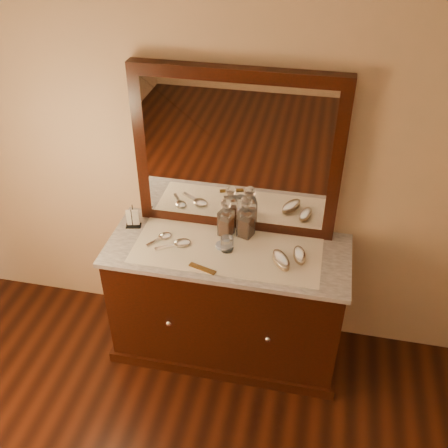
{
  "coord_description": "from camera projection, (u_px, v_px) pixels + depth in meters",
  "views": [
    {
      "loc": [
        0.47,
        -0.37,
        2.75
      ],
      "look_at": [
        0.0,
        1.85,
        1.1
      ],
      "focal_mm": 41.36,
      "sensor_mm": 36.0,
      "label": 1
    }
  ],
  "objects": [
    {
      "name": "mirror_frame",
      "position": [
        237.0,
        154.0,
        2.94
      ],
      "size": [
        1.2,
        0.08,
        1.0
      ],
      "primitive_type": "cube",
      "color": "black",
      "rests_on": "marble_top"
    },
    {
      "name": "hand_mirror_inner",
      "position": [
        179.0,
        244.0,
        3.05
      ],
      "size": [
        0.21,
        0.17,
        0.02
      ],
      "color": "silver",
      "rests_on": "lace_runner"
    },
    {
      "name": "knob_right",
      "position": [
        268.0,
        339.0,
        2.99
      ],
      "size": [
        0.04,
        0.04,
        0.04
      ],
      "primitive_type": "sphere",
      "color": "silver",
      "rests_on": "dresser_cabinet"
    },
    {
      "name": "lace_runner",
      "position": [
        227.0,
        250.0,
        3.02
      ],
      "size": [
        1.1,
        0.45,
        0.0
      ],
      "primitive_type": "cube",
      "color": "silver",
      "rests_on": "marble_top"
    },
    {
      "name": "decanter_right",
      "position": [
        246.0,
        221.0,
        3.07
      ],
      "size": [
        0.11,
        0.11,
        0.28
      ],
      "color": "#954415",
      "rests_on": "lace_runner"
    },
    {
      "name": "mirror_glass",
      "position": [
        235.0,
        157.0,
        2.91
      ],
      "size": [
        1.06,
        0.01,
        0.86
      ],
      "primitive_type": "cube",
      "color": "white",
      "rests_on": "marble_top"
    },
    {
      "name": "hand_mirror_outer",
      "position": [
        163.0,
        237.0,
        3.11
      ],
      "size": [
        0.14,
        0.18,
        0.02
      ],
      "color": "silver",
      "rests_on": "lace_runner"
    },
    {
      "name": "dresser_cabinet",
      "position": [
        227.0,
        302.0,
        3.29
      ],
      "size": [
        1.4,
        0.55,
        0.82
      ],
      "primitive_type": "cube",
      "color": "black",
      "rests_on": "floor"
    },
    {
      "name": "marble_top",
      "position": [
        228.0,
        251.0,
        3.04
      ],
      "size": [
        1.44,
        0.59,
        0.03
      ],
      "primitive_type": "cube",
      "color": "silver",
      "rests_on": "dresser_cabinet"
    },
    {
      "name": "brush_far",
      "position": [
        299.0,
        255.0,
        2.95
      ],
      "size": [
        0.1,
        0.16,
        0.04
      ],
      "color": "#927959",
      "rests_on": "lace_runner"
    },
    {
      "name": "decanter_left",
      "position": [
        226.0,
        221.0,
        3.09
      ],
      "size": [
        0.1,
        0.1,
        0.26
      ],
      "color": "#954415",
      "rests_on": "lace_runner"
    },
    {
      "name": "brush_near",
      "position": [
        281.0,
        260.0,
        2.91
      ],
      "size": [
        0.15,
        0.19,
        0.05
      ],
      "color": "#927959",
      "rests_on": "lace_runner"
    },
    {
      "name": "knob_left",
      "position": [
        169.0,
        323.0,
        3.09
      ],
      "size": [
        0.04,
        0.04,
        0.04
      ],
      "primitive_type": "sphere",
      "color": "silver",
      "rests_on": "dresser_cabinet"
    },
    {
      "name": "napkin_rack",
      "position": [
        133.0,
        219.0,
        3.19
      ],
      "size": [
        0.1,
        0.08,
        0.14
      ],
      "color": "black",
      "rests_on": "marble_top"
    },
    {
      "name": "pin_dish",
      "position": [
        223.0,
        245.0,
        3.04
      ],
      "size": [
        0.09,
        0.09,
        0.01
      ],
      "primitive_type": "cylinder",
      "rotation": [
        0.0,
        0.0,
        0.04
      ],
      "color": "white",
      "rests_on": "lace_runner"
    },
    {
      "name": "dresser_plinth",
      "position": [
        227.0,
        342.0,
        3.51
      ],
      "size": [
        1.46,
        0.59,
        0.08
      ],
      "primitive_type": "cube",
      "color": "black",
      "rests_on": "floor"
    },
    {
      "name": "tumblers",
      "position": [
        227.0,
        244.0,
        3.0
      ],
      "size": [
        0.08,
        0.08,
        0.09
      ],
      "color": "white",
      "rests_on": "lace_runner"
    },
    {
      "name": "comb",
      "position": [
        202.0,
        268.0,
        2.88
      ],
      "size": [
        0.17,
        0.08,
        0.01
      ],
      "primitive_type": "cube",
      "rotation": [
        0.0,
        0.0,
        -0.29
      ],
      "color": "brown",
      "rests_on": "lace_runner"
    }
  ]
}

